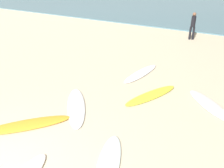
{
  "coord_description": "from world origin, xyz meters",
  "views": [
    {
      "loc": [
        4.11,
        -1.13,
        3.96
      ],
      "look_at": [
        -0.08,
        5.33,
        0.3
      ],
      "focal_mm": 37.61,
      "sensor_mm": 36.0,
      "label": 1
    }
  ],
  "objects_px": {
    "surfboard_3": "(151,95)",
    "surfboard_6": "(141,73)",
    "beachgoer_near": "(193,25)",
    "surfboard_1": "(109,163)",
    "surfboard_9": "(76,106)",
    "surfboard_4": "(27,125)",
    "surfboard_0": "(209,104)"
  },
  "relations": [
    {
      "from": "surfboard_1",
      "to": "surfboard_9",
      "type": "xyz_separation_m",
      "value": [
        -2.29,
        1.53,
        -0.0
      ]
    },
    {
      "from": "surfboard_1",
      "to": "surfboard_3",
      "type": "height_order",
      "value": "surfboard_3"
    },
    {
      "from": "surfboard_1",
      "to": "beachgoer_near",
      "type": "height_order",
      "value": "beachgoer_near"
    },
    {
      "from": "surfboard_9",
      "to": "beachgoer_near",
      "type": "relative_size",
      "value": 1.48
    },
    {
      "from": "surfboard_3",
      "to": "surfboard_6",
      "type": "height_order",
      "value": "surfboard_3"
    },
    {
      "from": "surfboard_4",
      "to": "surfboard_9",
      "type": "relative_size",
      "value": 0.97
    },
    {
      "from": "surfboard_3",
      "to": "surfboard_4",
      "type": "distance_m",
      "value": 4.22
    },
    {
      "from": "surfboard_3",
      "to": "surfboard_6",
      "type": "xyz_separation_m",
      "value": [
        -1.21,
        1.61,
        -0.0
      ]
    },
    {
      "from": "surfboard_3",
      "to": "surfboard_9",
      "type": "bearing_deg",
      "value": -111.6
    },
    {
      "from": "beachgoer_near",
      "to": "surfboard_6",
      "type": "bearing_deg",
      "value": -107.87
    },
    {
      "from": "surfboard_3",
      "to": "beachgoer_near",
      "type": "bearing_deg",
      "value": 116.36
    },
    {
      "from": "surfboard_6",
      "to": "surfboard_9",
      "type": "distance_m",
      "value": 3.66
    },
    {
      "from": "surfboard_6",
      "to": "surfboard_1",
      "type": "bearing_deg",
      "value": 112.54
    },
    {
      "from": "surfboard_6",
      "to": "surfboard_9",
      "type": "xyz_separation_m",
      "value": [
        -0.53,
        -3.62,
        -0.01
      ]
    },
    {
      "from": "beachgoer_near",
      "to": "surfboard_3",
      "type": "bearing_deg",
      "value": -99.69
    },
    {
      "from": "surfboard_0",
      "to": "surfboard_4",
      "type": "bearing_deg",
      "value": 177.78
    },
    {
      "from": "surfboard_1",
      "to": "beachgoer_near",
      "type": "distance_m",
      "value": 12.34
    },
    {
      "from": "surfboard_3",
      "to": "beachgoer_near",
      "type": "height_order",
      "value": "beachgoer_near"
    },
    {
      "from": "surfboard_3",
      "to": "beachgoer_near",
      "type": "xyz_separation_m",
      "value": [
        -1.08,
        8.65,
        0.92
      ]
    },
    {
      "from": "surfboard_0",
      "to": "surfboard_9",
      "type": "height_order",
      "value": "surfboard_0"
    },
    {
      "from": "surfboard_9",
      "to": "surfboard_4",
      "type": "bearing_deg",
      "value": 31.0
    },
    {
      "from": "surfboard_1",
      "to": "surfboard_3",
      "type": "relative_size",
      "value": 0.84
    },
    {
      "from": "surfboard_1",
      "to": "surfboard_4",
      "type": "relative_size",
      "value": 0.82
    },
    {
      "from": "surfboard_0",
      "to": "surfboard_4",
      "type": "xyz_separation_m",
      "value": [
        -4.09,
        -4.01,
        -0.0
      ]
    },
    {
      "from": "surfboard_6",
      "to": "surfboard_3",
      "type": "bearing_deg",
      "value": 130.71
    },
    {
      "from": "surfboard_4",
      "to": "surfboard_6",
      "type": "distance_m",
      "value": 5.29
    },
    {
      "from": "surfboard_1",
      "to": "surfboard_4",
      "type": "xyz_separation_m",
      "value": [
        -2.78,
        -0.03,
        0.01
      ]
    },
    {
      "from": "surfboard_6",
      "to": "surfboard_9",
      "type": "relative_size",
      "value": 1.0
    },
    {
      "from": "surfboard_9",
      "to": "surfboard_1",
      "type": "bearing_deg",
      "value": 104.44
    },
    {
      "from": "surfboard_3",
      "to": "surfboard_4",
      "type": "relative_size",
      "value": 0.98
    },
    {
      "from": "surfboard_6",
      "to": "beachgoer_near",
      "type": "height_order",
      "value": "beachgoer_near"
    },
    {
      "from": "surfboard_1",
      "to": "surfboard_9",
      "type": "height_order",
      "value": "surfboard_1"
    }
  ]
}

